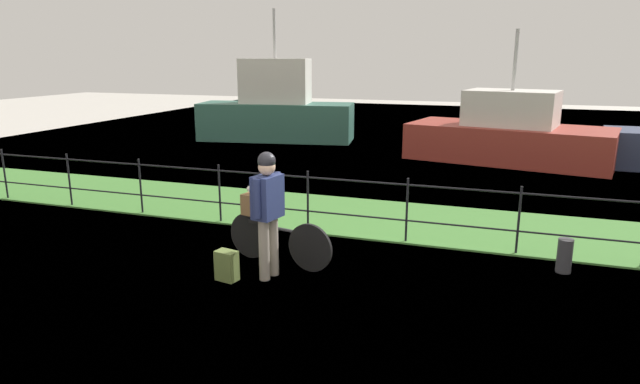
{
  "coord_description": "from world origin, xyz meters",
  "views": [
    {
      "loc": [
        2.2,
        -5.84,
        2.86
      ],
      "look_at": [
        -0.35,
        1.55,
        0.9
      ],
      "focal_mm": 30.68,
      "sensor_mm": 36.0,
      "label": 1
    }
  ],
  "objects_px": {
    "moored_boat_near": "(509,135)",
    "moored_boat_mid": "(276,111)",
    "backpack_on_paving": "(227,266)",
    "wooden_crate": "(256,204)",
    "bicycle_main": "(278,240)",
    "cyclist_person": "(268,204)",
    "mooring_bollard": "(564,256)",
    "terrier_dog": "(257,189)"
  },
  "relations": [
    {
      "from": "moored_boat_near",
      "to": "moored_boat_mid",
      "type": "xyz_separation_m",
      "value": [
        -7.65,
        1.51,
        0.29
      ]
    },
    {
      "from": "backpack_on_paving",
      "to": "moored_boat_mid",
      "type": "bearing_deg",
      "value": 121.97
    },
    {
      "from": "wooden_crate",
      "to": "moored_boat_near",
      "type": "relative_size",
      "value": 0.06
    },
    {
      "from": "bicycle_main",
      "to": "backpack_on_paving",
      "type": "distance_m",
      "value": 0.87
    },
    {
      "from": "bicycle_main",
      "to": "cyclist_person",
      "type": "bearing_deg",
      "value": -81.19
    },
    {
      "from": "wooden_crate",
      "to": "backpack_on_paving",
      "type": "relative_size",
      "value": 0.84
    },
    {
      "from": "bicycle_main",
      "to": "cyclist_person",
      "type": "height_order",
      "value": "cyclist_person"
    },
    {
      "from": "mooring_bollard",
      "to": "moored_boat_mid",
      "type": "distance_m",
      "value": 12.93
    },
    {
      "from": "terrier_dog",
      "to": "moored_boat_mid",
      "type": "xyz_separation_m",
      "value": [
        -4.34,
        10.65,
        -0.04
      ]
    },
    {
      "from": "backpack_on_paving",
      "to": "moored_boat_near",
      "type": "height_order",
      "value": "moored_boat_near"
    },
    {
      "from": "terrier_dog",
      "to": "cyclist_person",
      "type": "bearing_deg",
      "value": -52.7
    },
    {
      "from": "terrier_dog",
      "to": "wooden_crate",
      "type": "bearing_deg",
      "value": 168.36
    },
    {
      "from": "moored_boat_near",
      "to": "moored_boat_mid",
      "type": "bearing_deg",
      "value": 168.82
    },
    {
      "from": "terrier_dog",
      "to": "mooring_bollard",
      "type": "bearing_deg",
      "value": 12.43
    },
    {
      "from": "backpack_on_paving",
      "to": "moored_boat_mid",
      "type": "xyz_separation_m",
      "value": [
        -4.28,
        11.47,
        0.8
      ]
    },
    {
      "from": "mooring_bollard",
      "to": "backpack_on_paving",
      "type": "bearing_deg",
      "value": -157.53
    },
    {
      "from": "terrier_dog",
      "to": "cyclist_person",
      "type": "distance_m",
      "value": 0.69
    },
    {
      "from": "wooden_crate",
      "to": "moored_boat_near",
      "type": "xyz_separation_m",
      "value": [
        3.33,
        9.13,
        -0.1
      ]
    },
    {
      "from": "terrier_dog",
      "to": "backpack_on_paving",
      "type": "height_order",
      "value": "terrier_dog"
    },
    {
      "from": "cyclist_person",
      "to": "terrier_dog",
      "type": "bearing_deg",
      "value": 127.3
    },
    {
      "from": "wooden_crate",
      "to": "moored_boat_near",
      "type": "distance_m",
      "value": 9.72
    },
    {
      "from": "moored_boat_mid",
      "to": "cyclist_person",
      "type": "bearing_deg",
      "value": -66.98
    },
    {
      "from": "bicycle_main",
      "to": "backpack_on_paving",
      "type": "xyz_separation_m",
      "value": [
        -0.4,
        -0.75,
        -0.15
      ]
    },
    {
      "from": "terrier_dog",
      "to": "mooring_bollard",
      "type": "xyz_separation_m",
      "value": [
        4.12,
        0.91,
        -0.81
      ]
    },
    {
      "from": "bicycle_main",
      "to": "cyclist_person",
      "type": "relative_size",
      "value": 0.99
    },
    {
      "from": "backpack_on_paving",
      "to": "bicycle_main",
      "type": "bearing_deg",
      "value": 73.21
    },
    {
      "from": "terrier_dog",
      "to": "backpack_on_paving",
      "type": "relative_size",
      "value": 0.81
    },
    {
      "from": "backpack_on_paving",
      "to": "wooden_crate",
      "type": "bearing_deg",
      "value": 98.85
    },
    {
      "from": "bicycle_main",
      "to": "wooden_crate",
      "type": "height_order",
      "value": "wooden_crate"
    },
    {
      "from": "terrier_dog",
      "to": "moored_boat_mid",
      "type": "distance_m",
      "value": 11.5
    },
    {
      "from": "backpack_on_paving",
      "to": "mooring_bollard",
      "type": "bearing_deg",
      "value": 33.98
    },
    {
      "from": "wooden_crate",
      "to": "backpack_on_paving",
      "type": "xyz_separation_m",
      "value": [
        -0.04,
        -0.83,
        -0.62
      ]
    },
    {
      "from": "mooring_bollard",
      "to": "moored_boat_near",
      "type": "distance_m",
      "value": 8.29
    },
    {
      "from": "mooring_bollard",
      "to": "moored_boat_mid",
      "type": "xyz_separation_m",
      "value": [
        -8.46,
        9.74,
        0.77
      ]
    },
    {
      "from": "wooden_crate",
      "to": "moored_boat_mid",
      "type": "height_order",
      "value": "moored_boat_mid"
    },
    {
      "from": "bicycle_main",
      "to": "backpack_on_paving",
      "type": "relative_size",
      "value": 4.17
    },
    {
      "from": "terrier_dog",
      "to": "moored_boat_mid",
      "type": "relative_size",
      "value": 0.06
    },
    {
      "from": "moored_boat_mid",
      "to": "moored_boat_near",
      "type": "bearing_deg",
      "value": -11.18
    },
    {
      "from": "cyclist_person",
      "to": "mooring_bollard",
      "type": "distance_m",
      "value": 4.05
    },
    {
      "from": "wooden_crate",
      "to": "mooring_bollard",
      "type": "bearing_deg",
      "value": 12.29
    },
    {
      "from": "mooring_bollard",
      "to": "moored_boat_mid",
      "type": "height_order",
      "value": "moored_boat_mid"
    },
    {
      "from": "moored_boat_mid",
      "to": "wooden_crate",
      "type": "bearing_deg",
      "value": -67.92
    }
  ]
}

